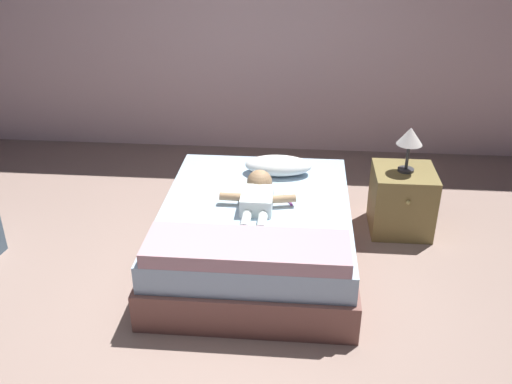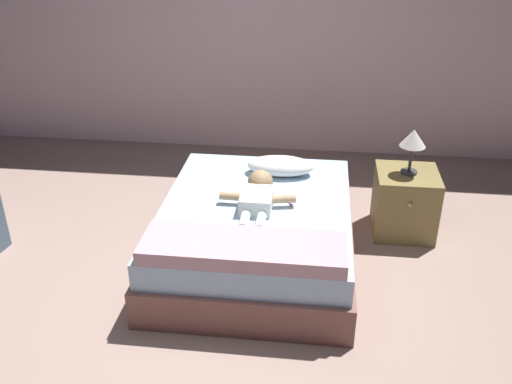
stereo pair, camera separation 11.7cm
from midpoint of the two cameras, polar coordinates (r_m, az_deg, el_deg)
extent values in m
plane|color=gray|center=(3.60, -5.23, -13.69)|extent=(8.00, 8.00, 0.00)
cube|color=silver|center=(5.78, 0.39, 17.13)|extent=(8.00, 0.12, 2.68)
cube|color=brown|center=(4.14, 0.82, -5.21)|extent=(1.38, 1.75, 0.26)
cube|color=#A7C5DC|center=(4.02, 0.84, -2.48)|extent=(1.32, 1.68, 0.19)
ellipsoid|color=white|center=(4.40, 3.26, 2.67)|extent=(0.52, 0.27, 0.14)
cube|color=white|center=(3.90, 0.94, -0.89)|extent=(0.22, 0.28, 0.12)
sphere|color=tan|center=(4.08, 1.27, 0.97)|extent=(0.19, 0.19, 0.19)
cylinder|color=tan|center=(3.96, -1.65, -0.46)|extent=(0.17, 0.06, 0.06)
cylinder|color=tan|center=(3.92, 3.68, -0.75)|extent=(0.17, 0.09, 0.06)
cylinder|color=white|center=(3.72, -0.27, -2.88)|extent=(0.06, 0.20, 0.06)
cylinder|color=white|center=(3.71, 1.40, -2.98)|extent=(0.06, 0.20, 0.06)
cube|color=#A93BA2|center=(4.02, 4.14, -0.91)|extent=(0.07, 0.14, 0.01)
cube|color=white|center=(4.08, 3.80, -0.28)|extent=(0.02, 0.03, 0.01)
cube|color=olive|center=(4.59, 15.54, -1.04)|extent=(0.47, 0.47, 0.51)
sphere|color=tan|center=(4.32, 16.13, -1.28)|extent=(0.03, 0.03, 0.03)
cylinder|color=#333338|center=(4.47, 15.96, 1.97)|extent=(0.12, 0.12, 0.02)
cylinder|color=#333338|center=(4.43, 16.15, 3.27)|extent=(0.02, 0.02, 0.20)
cone|color=silver|center=(4.36, 16.43, 5.28)|extent=(0.19, 0.19, 0.13)
cube|color=#BC939D|center=(3.40, -0.30, -5.75)|extent=(1.24, 0.40, 0.09)
camera|label=1|loc=(0.06, -89.14, 0.44)|focal=39.44mm
camera|label=2|loc=(0.06, 90.86, -0.44)|focal=39.44mm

